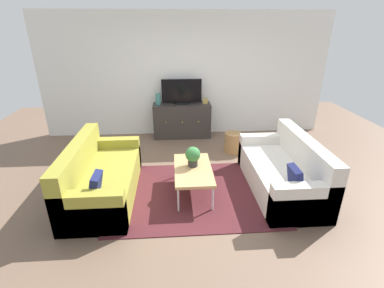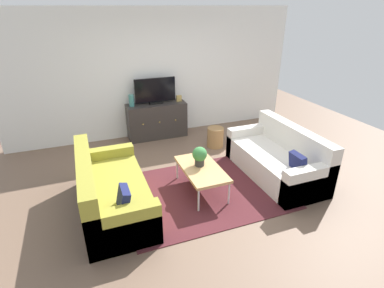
% 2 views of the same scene
% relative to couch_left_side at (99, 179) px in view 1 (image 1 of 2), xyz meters
% --- Properties ---
extents(ground_plane, '(10.00, 10.00, 0.00)m').
position_rel_couch_left_side_xyz_m(ground_plane, '(1.44, 0.10, -0.29)').
color(ground_plane, brown).
extents(wall_back, '(6.40, 0.12, 2.70)m').
position_rel_couch_left_side_xyz_m(wall_back, '(1.44, 2.65, 1.06)').
color(wall_back, white).
rests_on(wall_back, ground_plane).
extents(area_rug, '(2.50, 1.90, 0.01)m').
position_rel_couch_left_side_xyz_m(area_rug, '(1.44, -0.05, -0.28)').
color(area_rug, '#4C1E23').
rests_on(area_rug, ground_plane).
extents(couch_left_side, '(0.89, 1.89, 0.86)m').
position_rel_couch_left_side_xyz_m(couch_left_side, '(0.00, 0.00, 0.00)').
color(couch_left_side, olive).
rests_on(couch_left_side, ground_plane).
extents(couch_right_side, '(0.89, 1.89, 0.86)m').
position_rel_couch_left_side_xyz_m(couch_right_side, '(2.88, 0.00, 0.00)').
color(couch_right_side, silver).
rests_on(couch_right_side, ground_plane).
extents(coffee_table, '(0.56, 1.04, 0.42)m').
position_rel_couch_left_side_xyz_m(coffee_table, '(1.42, -0.00, 0.10)').
color(coffee_table, tan).
rests_on(coffee_table, ground_plane).
extents(potted_plant, '(0.23, 0.23, 0.31)m').
position_rel_couch_left_side_xyz_m(potted_plant, '(1.43, 0.08, 0.31)').
color(potted_plant, '#2D2D2D').
rests_on(potted_plant, coffee_table).
extents(tv_console, '(1.29, 0.47, 0.77)m').
position_rel_couch_left_side_xyz_m(tv_console, '(1.35, 2.37, 0.10)').
color(tv_console, '#332D2B').
rests_on(tv_console, ground_plane).
extents(flat_screen_tv, '(0.88, 0.16, 0.55)m').
position_rel_couch_left_side_xyz_m(flat_screen_tv, '(1.35, 2.39, 0.76)').
color(flat_screen_tv, black).
rests_on(flat_screen_tv, tv_console).
extents(glass_vase, '(0.11, 0.11, 0.25)m').
position_rel_couch_left_side_xyz_m(glass_vase, '(0.82, 2.37, 0.61)').
color(glass_vase, teal).
rests_on(glass_vase, tv_console).
extents(mantel_clock, '(0.11, 0.07, 0.13)m').
position_rel_couch_left_side_xyz_m(mantel_clock, '(1.87, 2.37, 0.55)').
color(mantel_clock, tan).
rests_on(mantel_clock, tv_console).
extents(wicker_basket, '(0.34, 0.34, 0.41)m').
position_rel_couch_left_side_xyz_m(wicker_basket, '(2.34, 1.43, -0.08)').
color(wicker_basket, '#9E7547').
rests_on(wicker_basket, ground_plane).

